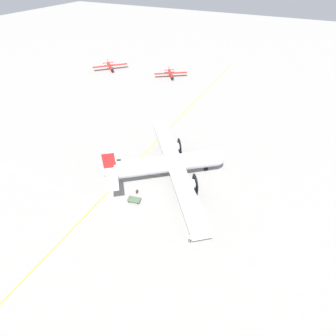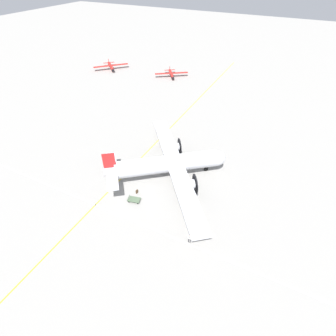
{
  "view_description": "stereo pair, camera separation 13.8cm",
  "coord_description": "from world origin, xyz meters",
  "px_view_note": "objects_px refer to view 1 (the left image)",
  "views": [
    {
      "loc": [
        -28.07,
        -14.05,
        27.25
      ],
      "look_at": [
        0.0,
        0.0,
        1.61
      ],
      "focal_mm": 28.0,
      "sensor_mm": 36.0,
      "label": 1
    },
    {
      "loc": [
        -28.01,
        -14.18,
        27.25
      ],
      "look_at": [
        0.0,
        0.0,
        1.61
      ],
      "focal_mm": 28.0,
      "sensor_mm": 36.0,
      "label": 2
    }
  ],
  "objects_px": {
    "crew_foreground": "(190,237)",
    "airliner_main": "(171,163)",
    "baggage_cart": "(134,200)",
    "light_aircraft_distant": "(110,67)",
    "light_aircraft_taxiing": "(171,74)",
    "suitcase_near_door": "(137,192)"
  },
  "relations": [
    {
      "from": "light_aircraft_taxiing",
      "to": "crew_foreground",
      "type": "bearing_deg",
      "value": -6.5
    },
    {
      "from": "crew_foreground",
      "to": "light_aircraft_taxiing",
      "type": "relative_size",
      "value": 0.2
    },
    {
      "from": "airliner_main",
      "to": "light_aircraft_distant",
      "type": "distance_m",
      "value": 52.87
    },
    {
      "from": "crew_foreground",
      "to": "light_aircraft_taxiing",
      "type": "distance_m",
      "value": 55.9
    },
    {
      "from": "baggage_cart",
      "to": "light_aircraft_distant",
      "type": "height_order",
      "value": "light_aircraft_distant"
    },
    {
      "from": "crew_foreground",
      "to": "light_aircraft_distant",
      "type": "distance_m",
      "value": 65.38
    },
    {
      "from": "crew_foreground",
      "to": "light_aircraft_distant",
      "type": "relative_size",
      "value": 0.2
    },
    {
      "from": "airliner_main",
      "to": "baggage_cart",
      "type": "relative_size",
      "value": 12.06
    },
    {
      "from": "baggage_cart",
      "to": "airliner_main",
      "type": "bearing_deg",
      "value": 60.03
    },
    {
      "from": "airliner_main",
      "to": "crew_foreground",
      "type": "relative_size",
      "value": 14.29
    },
    {
      "from": "crew_foreground",
      "to": "light_aircraft_taxiing",
      "type": "bearing_deg",
      "value": -53.27
    },
    {
      "from": "baggage_cart",
      "to": "crew_foreground",
      "type": "bearing_deg",
      "value": -29.82
    },
    {
      "from": "suitcase_near_door",
      "to": "baggage_cart",
      "type": "xyz_separation_m",
      "value": [
        -1.57,
        -0.51,
        -0.01
      ]
    },
    {
      "from": "light_aircraft_distant",
      "to": "baggage_cart",
      "type": "bearing_deg",
      "value": -6.92
    },
    {
      "from": "crew_foreground",
      "to": "light_aircraft_distant",
      "type": "bearing_deg",
      "value": -37.14
    },
    {
      "from": "crew_foreground",
      "to": "baggage_cart",
      "type": "distance_m",
      "value": 10.19
    },
    {
      "from": "airliner_main",
      "to": "light_aircraft_distant",
      "type": "bearing_deg",
      "value": 98.06
    },
    {
      "from": "light_aircraft_distant",
      "to": "light_aircraft_taxiing",
      "type": "distance_m",
      "value": 19.43
    },
    {
      "from": "crew_foreground",
      "to": "light_aircraft_taxiing",
      "type": "height_order",
      "value": "light_aircraft_taxiing"
    },
    {
      "from": "airliner_main",
      "to": "light_aircraft_distant",
      "type": "xyz_separation_m",
      "value": [
        36.38,
        38.33,
        -1.63
      ]
    },
    {
      "from": "crew_foreground",
      "to": "suitcase_near_door",
      "type": "height_order",
      "value": "crew_foreground"
    },
    {
      "from": "crew_foreground",
      "to": "airliner_main",
      "type": "bearing_deg",
      "value": -44.91
    }
  ]
}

